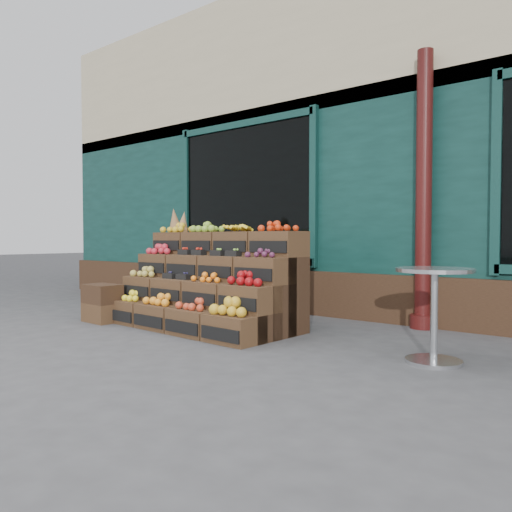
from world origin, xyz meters
The scene contains 6 objects.
ground centered at (0.00, 0.00, 0.00)m, with size 60.00×60.00×0.00m, color #444447.
shop_facade centered at (0.00, 5.11, 2.40)m, with size 12.00×6.24×4.80m.
crate_display centered at (-0.85, 0.60, 0.45)m, with size 2.38×1.26×1.45m.
spare_crates centered at (-2.11, -0.01, 0.24)m, with size 0.49×0.35×0.47m.
bistro_table centered at (1.86, 0.51, 0.50)m, with size 0.64×0.64×0.80m.
shopkeeper centered at (-2.00, 2.65, 0.97)m, with size 0.71×0.46×1.94m, color #1D6729.
Camera 1 is at (3.29, -3.66, 1.05)m, focal length 35.00 mm.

